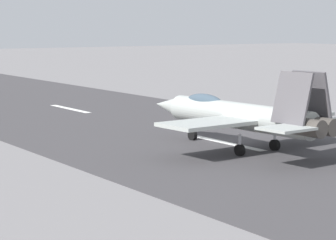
% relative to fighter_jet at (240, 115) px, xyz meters
% --- Properties ---
extents(ground_plane, '(400.00, 400.00, 0.00)m').
position_rel_fighter_jet_xyz_m(ground_plane, '(3.38, -0.93, -2.37)').
color(ground_plane, slate).
extents(runway_strip, '(240.00, 26.00, 0.02)m').
position_rel_fighter_jet_xyz_m(runway_strip, '(3.36, -0.93, -2.36)').
color(runway_strip, '#3D3B3E').
rests_on(runway_strip, ground).
extents(fighter_jet, '(17.32, 13.39, 5.57)m').
position_rel_fighter_jet_xyz_m(fighter_jet, '(0.00, 0.00, 0.00)').
color(fighter_jet, '#A5ABA7').
rests_on(fighter_jet, ground).
extents(crew_person, '(0.49, 0.58, 1.67)m').
position_rel_fighter_jet_xyz_m(crew_person, '(17.43, -8.27, -1.54)').
color(crew_person, '#1E2338').
rests_on(crew_person, ground).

